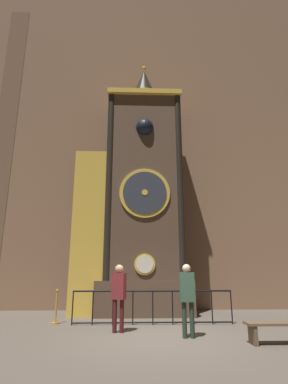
{
  "coord_description": "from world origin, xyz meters",
  "views": [
    {
      "loc": [
        -0.72,
        -7.49,
        1.51
      ],
      "look_at": [
        -0.31,
        3.85,
        4.51
      ],
      "focal_mm": 28.0,
      "sensor_mm": 36.0,
      "label": 1
    }
  ],
  "objects": [
    {
      "name": "visitor_far",
      "position": [
        0.59,
        0.03,
        1.0
      ],
      "size": [
        0.35,
        0.23,
        1.67
      ],
      "rotation": [
        0.0,
        0.0,
        -0.04
      ],
      "color": "#213427",
      "rests_on": "ground_plane"
    },
    {
      "name": "stanchion_post",
      "position": [
        -3.01,
        2.15,
        0.31
      ],
      "size": [
        0.28,
        0.28,
        0.97
      ],
      "color": "#B28E33",
      "rests_on": "ground_plane"
    },
    {
      "name": "visitor_near",
      "position": [
        -1.08,
        0.73,
        1.01
      ],
      "size": [
        0.39,
        0.32,
        1.67
      ],
      "rotation": [
        0.0,
        0.0,
        -0.35
      ],
      "color": "#461518",
      "rests_on": "ground_plane"
    },
    {
      "name": "ground_plane",
      "position": [
        0.0,
        0.0,
        0.0
      ],
      "size": [
        28.0,
        28.0,
        0.0
      ],
      "primitive_type": "plane",
      "color": "brown"
    },
    {
      "name": "clock_tower",
      "position": [
        -0.68,
        3.82,
        4.15
      ],
      "size": [
        4.34,
        1.8,
        10.23
      ],
      "color": "brown",
      "rests_on": "ground_plane"
    },
    {
      "name": "visitor_bench",
      "position": [
        2.37,
        -0.65,
        0.31
      ],
      "size": [
        1.32,
        0.4,
        0.44
      ],
      "color": "brown",
      "rests_on": "ground_plane"
    },
    {
      "name": "railing_fence",
      "position": [
        -0.13,
        1.87,
        0.53
      ],
      "size": [
        4.72,
        0.05,
        0.96
      ],
      "color": "black",
      "rests_on": "ground_plane"
    },
    {
      "name": "cathedral_back_wall",
      "position": [
        -0.09,
        5.37,
        7.97
      ],
      "size": [
        24.0,
        0.32,
        15.96
      ],
      "color": "#846047",
      "rests_on": "ground_plane"
    }
  ]
}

